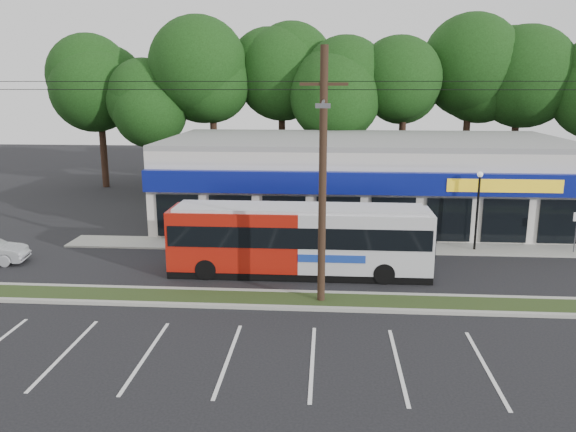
# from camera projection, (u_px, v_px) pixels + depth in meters

# --- Properties ---
(ground) EXTENTS (120.00, 120.00, 0.00)m
(ground) POSITION_uv_depth(u_px,v_px,m) (244.00, 310.00, 21.91)
(ground) COLOR black
(ground) RESTS_ON ground
(grass_strip) EXTENTS (40.00, 1.60, 0.12)m
(grass_strip) POSITION_uv_depth(u_px,v_px,m) (247.00, 299.00, 22.87)
(grass_strip) COLOR #233114
(grass_strip) RESTS_ON ground
(curb_south) EXTENTS (40.00, 0.25, 0.14)m
(curb_south) POSITION_uv_depth(u_px,v_px,m) (244.00, 307.00, 22.04)
(curb_south) COLOR #9E9E93
(curb_south) RESTS_ON ground
(curb_north) EXTENTS (40.00, 0.25, 0.14)m
(curb_north) POSITION_uv_depth(u_px,v_px,m) (250.00, 291.00, 23.69)
(curb_north) COLOR #9E9E93
(curb_north) RESTS_ON ground
(sidewalk) EXTENTS (32.00, 2.20, 0.10)m
(sidewalk) POSITION_uv_depth(u_px,v_px,m) (360.00, 247.00, 30.29)
(sidewalk) COLOR #9E9E93
(sidewalk) RESTS_ON ground
(strip_mall) EXTENTS (25.00, 12.55, 5.30)m
(strip_mall) POSITION_uv_depth(u_px,v_px,m) (363.00, 179.00, 36.38)
(strip_mall) COLOR silver
(strip_mall) RESTS_ON ground
(utility_pole) EXTENTS (50.00, 2.77, 10.00)m
(utility_pole) POSITION_uv_depth(u_px,v_px,m) (318.00, 170.00, 21.38)
(utility_pole) COLOR black
(utility_pole) RESTS_ON ground
(lamp_post) EXTENTS (0.30, 0.30, 4.25)m
(lamp_post) POSITION_uv_depth(u_px,v_px,m) (478.00, 202.00, 29.09)
(lamp_post) COLOR black
(lamp_post) RESTS_ON ground
(tree_line) EXTENTS (46.76, 6.76, 11.83)m
(tree_line) POSITION_uv_depth(u_px,v_px,m) (339.00, 87.00, 44.97)
(tree_line) COLOR black
(tree_line) RESTS_ON ground
(metrobus) EXTENTS (11.93, 2.55, 3.20)m
(metrobus) POSITION_uv_depth(u_px,v_px,m) (300.00, 238.00, 25.76)
(metrobus) COLOR #A3170C
(metrobus) RESTS_ON ground
(car_dark) EXTENTS (5.12, 2.34, 1.70)m
(car_dark) POSITION_uv_depth(u_px,v_px,m) (372.00, 249.00, 27.13)
(car_dark) COLOR black
(car_dark) RESTS_ON ground
(pedestrian_a) EXTENTS (0.78, 0.62, 1.89)m
(pedestrian_a) POSITION_uv_depth(u_px,v_px,m) (303.00, 238.00, 28.58)
(pedestrian_a) COLOR silver
(pedestrian_a) RESTS_ON ground
(pedestrian_b) EXTENTS (1.12, 1.03, 1.86)m
(pedestrian_b) POSITION_uv_depth(u_px,v_px,m) (304.00, 237.00, 28.94)
(pedestrian_b) COLOR #C0B0AD
(pedestrian_b) RESTS_ON ground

